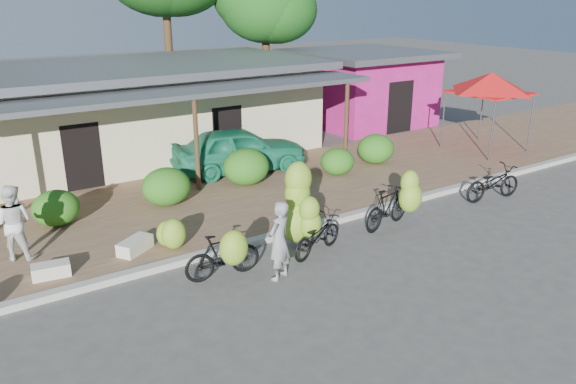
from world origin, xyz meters
The scene contains 24 objects.
ground centered at (0.00, 0.00, 0.00)m, with size 100.00×100.00×0.00m, color #4D4A47.
sidewalk centered at (0.00, 5.00, 0.06)m, with size 60.00×6.00×0.12m, color #8D6B4C.
curb centered at (0.00, 2.00, 0.07)m, with size 60.00×0.25×0.15m, color #A8A399.
shop_main centered at (0.00, 10.93, 1.72)m, with size 13.00×8.50×3.35m.
shop_pink centered at (10.50, 10.99, 1.67)m, with size 6.00×6.00×3.25m.
tree_near_right centered at (7.31, 14.61, 5.26)m, with size 4.39×4.21×6.89m.
hedge_1 centered at (-4.15, 5.54, 0.58)m, with size 1.17×1.05×0.91m, color #2C6016.
hedge_2 centered at (-1.29, 5.38, 0.65)m, with size 1.35×1.22×1.05m, color #2C6016.
hedge_3 centered at (1.41, 5.70, 0.68)m, with size 1.44×1.29×1.12m, color #2C6016.
hedge_4 centered at (4.34, 4.95, 0.56)m, with size 1.12×1.01×0.87m, color #2C6016.
hedge_5 centered at (6.26, 5.26, 0.63)m, with size 1.31×1.18×1.02m, color #2C6016.
red_canopy centered at (10.92, 4.42, 2.61)m, with size 3.50×3.50×2.86m.
bike_left centered at (-1.85, 0.81, 0.60)m, with size 1.70×1.21×1.31m.
bike_center centered at (0.38, 1.09, 0.83)m, with size 1.76×1.36×2.10m.
bike_right centered at (2.93, 0.90, 0.69)m, with size 1.82×1.32×1.65m.
bike_far_right centered at (6.84, 0.89, 0.51)m, with size 2.00×0.93×1.01m.
loose_banana_a centered at (-2.31, 2.82, 0.43)m, with size 0.50×0.42×0.62m, color #9DBA2E.
loose_banana_b centered at (-2.24, 2.60, 0.48)m, with size 0.58×0.49×0.72m, color #9DBA2E.
loose_banana_c centered at (1.42, 2.77, 0.42)m, with size 0.49×0.41×0.61m, color #9DBA2E.
sack_near centered at (-3.05, 2.94, 0.27)m, with size 0.85×0.40×0.30m, color beige.
sack_far centered at (-4.89, 2.73, 0.26)m, with size 0.75×0.38×0.28m, color beige.
vendor centered at (-0.87, 0.27, 0.86)m, with size 0.62×0.41×1.71m, color gray.
bystander centered at (-5.30, 4.04, 0.97)m, with size 0.83×0.64×1.70m, color silver.
teal_van centered at (1.89, 7.00, 0.86)m, with size 1.75×4.35×1.48m, color #1B7D58.
Camera 1 is at (-6.52, -8.62, 5.64)m, focal length 35.00 mm.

